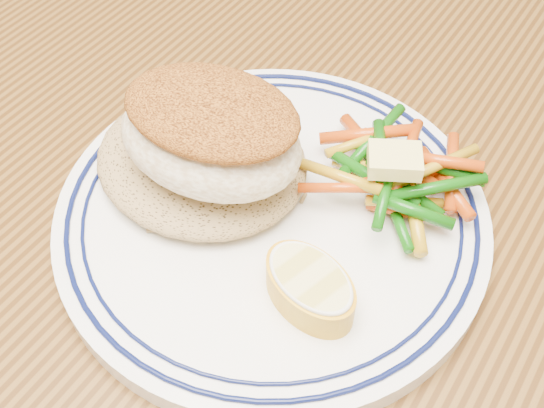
{
  "coord_description": "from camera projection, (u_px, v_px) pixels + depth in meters",
  "views": [
    {
      "loc": [
        0.14,
        -0.21,
        1.07
      ],
      "look_at": [
        0.0,
        0.0,
        0.77
      ],
      "focal_mm": 45.0,
      "sensor_mm": 36.0,
      "label": 1
    }
  ],
  "objects": [
    {
      "name": "dining_table",
      "position": [
        266.0,
        309.0,
        0.48
      ],
      "size": [
        1.5,
        0.9,
        0.75
      ],
      "color": "#44280D",
      "rests_on": "ground"
    },
    {
      "name": "plate",
      "position": [
        272.0,
        215.0,
        0.4
      ],
      "size": [
        0.25,
        0.25,
        0.02
      ],
      "color": "white",
      "rests_on": "dining_table"
    },
    {
      "name": "rice_pilaf",
      "position": [
        201.0,
        157.0,
        0.41
      ],
      "size": [
        0.13,
        0.12,
        0.03
      ],
      "primitive_type": "ellipsoid",
      "color": "#9C7E4E",
      "rests_on": "plate"
    },
    {
      "name": "fish_fillet",
      "position": [
        210.0,
        132.0,
        0.37
      ],
      "size": [
        0.11,
        0.09,
        0.05
      ],
      "color": "white",
      "rests_on": "rice_pilaf"
    },
    {
      "name": "vegetable_pile",
      "position": [
        399.0,
        173.0,
        0.4
      ],
      "size": [
        0.11,
        0.1,
        0.03
      ],
      "color": "#B78A13",
      "rests_on": "plate"
    },
    {
      "name": "butter_pat",
      "position": [
        395.0,
        160.0,
        0.37
      ],
      "size": [
        0.04,
        0.03,
        0.01
      ],
      "primitive_type": "cube",
      "rotation": [
        0.0,
        0.0,
        0.51
      ],
      "color": "#FCEF7B",
      "rests_on": "vegetable_pile"
    },
    {
      "name": "lemon_wedge",
      "position": [
        310.0,
        286.0,
        0.35
      ],
      "size": [
        0.06,
        0.06,
        0.02
      ],
      "color": "gold",
      "rests_on": "plate"
    }
  ]
}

